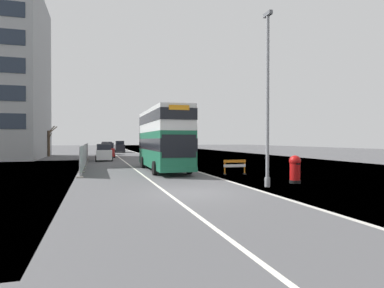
# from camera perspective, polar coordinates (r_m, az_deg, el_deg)

# --- Properties ---
(ground) EXTENTS (140.00, 280.00, 0.10)m
(ground) POSITION_cam_1_polar(r_m,az_deg,el_deg) (15.87, 2.06, -8.48)
(ground) COLOR #4C4C4F
(double_decker_bus) EXTENTS (2.82, 10.58, 4.93)m
(double_decker_bus) POSITION_cam_1_polar(r_m,az_deg,el_deg) (26.54, -5.02, 1.01)
(double_decker_bus) COLOR #196042
(double_decker_bus) RESTS_ON ground
(lamppost_foreground) EXTENTS (0.29, 0.70, 9.21)m
(lamppost_foreground) POSITION_cam_1_polar(r_m,az_deg,el_deg) (17.83, 13.02, 6.74)
(lamppost_foreground) COLOR gray
(lamppost_foreground) RESTS_ON ground
(red_pillar_postbox) EXTENTS (0.66, 0.66, 1.60)m
(red_pillar_postbox) POSITION_cam_1_polar(r_m,az_deg,el_deg) (19.71, 17.50, -4.01)
(red_pillar_postbox) COLOR black
(red_pillar_postbox) RESTS_ON ground
(roadworks_barrier) EXTENTS (1.66, 0.59, 1.06)m
(roadworks_barrier) POSITION_cam_1_polar(r_m,az_deg,el_deg) (23.67, 7.44, -3.73)
(roadworks_barrier) COLOR orange
(roadworks_barrier) RESTS_ON ground
(construction_site_fence) EXTENTS (0.44, 24.00, 2.07)m
(construction_site_fence) POSITION_cam_1_polar(r_m,az_deg,el_deg) (34.43, -18.12, -1.80)
(construction_site_fence) COLOR #A8AAAD
(construction_site_fence) RESTS_ON ground
(car_oncoming_near) EXTENTS (1.95, 4.43, 1.99)m
(car_oncoming_near) POSITION_cam_1_polar(r_m,az_deg,el_deg) (40.58, -15.12, -1.48)
(car_oncoming_near) COLOR silver
(car_oncoming_near) RESTS_ON ground
(car_receding_mid) EXTENTS (1.99, 4.45, 2.09)m
(car_receding_mid) POSITION_cam_1_polar(r_m,az_deg,el_deg) (47.81, -14.54, -1.10)
(car_receding_mid) COLOR maroon
(car_receding_mid) RESTS_ON ground
(car_receding_far) EXTENTS (1.91, 4.31, 2.17)m
(car_receding_far) POSITION_cam_1_polar(r_m,az_deg,el_deg) (56.59, -14.59, -0.78)
(car_receding_far) COLOR black
(car_receding_far) RESTS_ON ground
(car_far_side) EXTENTS (1.90, 4.28, 2.27)m
(car_far_side) POSITION_cam_1_polar(r_m,az_deg,el_deg) (66.11, -12.48, -0.51)
(car_far_side) COLOR black
(car_far_side) RESTS_ON ground
(bare_tree_far_verge_near) EXTENTS (2.98, 2.19, 4.60)m
(bare_tree_far_verge_near) POSITION_cam_1_polar(r_m,az_deg,el_deg) (53.41, -23.70, 0.51)
(bare_tree_far_verge_near) COLOR #4C3D2D
(bare_tree_far_verge_near) RESTS_ON ground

